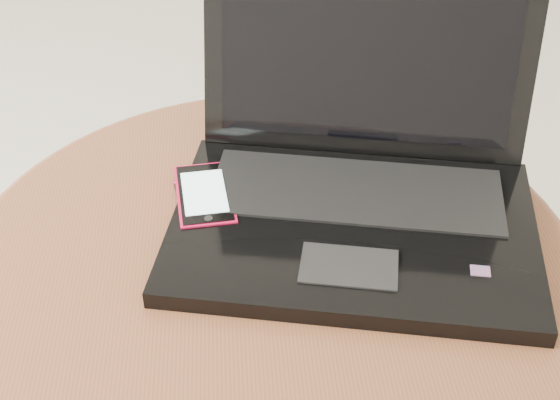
{
  "coord_description": "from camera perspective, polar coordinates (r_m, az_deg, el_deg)",
  "views": [
    {
      "loc": [
        -0.03,
        -0.72,
        1.13
      ],
      "look_at": [
        0.02,
        -0.06,
        0.61
      ],
      "focal_mm": 50.47,
      "sensor_mm": 36.0,
      "label": 1
    }
  ],
  "objects": [
    {
      "name": "laptop",
      "position": [
        0.9,
        5.61,
        1.71
      ],
      "size": [
        0.46,
        0.41,
        0.26
      ],
      "color": "black",
      "rests_on": "table"
    },
    {
      "name": "table",
      "position": [
        0.95,
        -0.77,
        -8.93
      ],
      "size": [
        0.69,
        0.69,
        0.55
      ],
      "color": "#592C1E",
      "rests_on": "ground"
    },
    {
      "name": "phone_pink",
      "position": [
        0.92,
        -5.49,
        0.24
      ],
      "size": [
        0.07,
        0.12,
        0.01
      ],
      "color": "red",
      "rests_on": "phone_black"
    },
    {
      "name": "phone_black",
      "position": [
        0.92,
        -5.28,
        -0.59
      ],
      "size": [
        0.08,
        0.13,
        0.01
      ],
      "color": "black",
      "rests_on": "table"
    }
  ]
}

